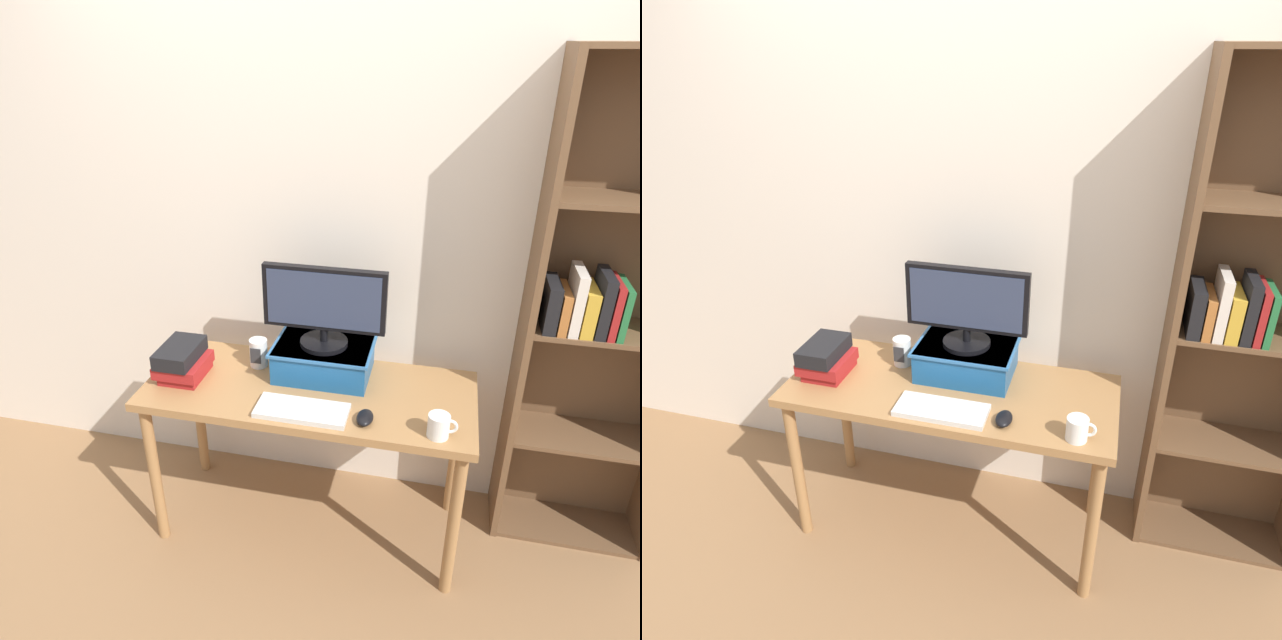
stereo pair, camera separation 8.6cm
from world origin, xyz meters
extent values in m
plane|color=olive|center=(0.00, 0.00, 0.00)|extent=(12.00, 12.00, 0.00)
cube|color=beige|center=(0.00, 0.42, 1.30)|extent=(7.00, 0.08, 2.60)
cube|color=#9E7042|center=(0.00, 0.00, 0.74)|extent=(1.38, 0.57, 0.04)
cylinder|color=#9E7042|center=(-0.64, -0.24, 0.36)|extent=(0.05, 0.05, 0.72)
cylinder|color=#9E7042|center=(0.64, -0.24, 0.36)|extent=(0.05, 0.05, 0.72)
cylinder|color=#9E7042|center=(-0.64, 0.24, 0.36)|extent=(0.05, 0.05, 0.72)
cylinder|color=#9E7042|center=(0.64, 0.24, 0.36)|extent=(0.05, 0.05, 0.72)
cube|color=brown|center=(0.85, 0.24, 1.03)|extent=(0.03, 0.28, 2.06)
cube|color=brown|center=(1.17, 0.37, 1.03)|extent=(0.67, 0.01, 2.06)
cube|color=brown|center=(1.17, 0.24, 0.01)|extent=(0.61, 0.27, 0.02)
cube|color=brown|center=(1.17, 0.24, 0.53)|extent=(0.61, 0.27, 0.02)
cube|color=brown|center=(1.17, 0.24, 1.04)|extent=(0.61, 0.27, 0.02)
cube|color=black|center=(0.92, 0.21, 1.15)|extent=(0.05, 0.20, 0.19)
cube|color=#AD662D|center=(0.96, 0.21, 1.13)|extent=(0.03, 0.20, 0.17)
cube|color=silver|center=(1.00, 0.21, 1.18)|extent=(0.04, 0.20, 0.25)
cube|color=gold|center=(1.05, 0.21, 1.14)|extent=(0.05, 0.20, 0.18)
cube|color=black|center=(1.10, 0.21, 1.17)|extent=(0.04, 0.20, 0.24)
cube|color=maroon|center=(1.14, 0.21, 1.16)|extent=(0.03, 0.20, 0.22)
cube|color=#236B38|center=(1.17, 0.21, 1.16)|extent=(0.02, 0.20, 0.21)
cube|color=#195189|center=(0.04, 0.12, 0.83)|extent=(0.40, 0.29, 0.14)
cube|color=#2D669E|center=(0.04, 0.12, 0.90)|extent=(0.42, 0.30, 0.01)
cylinder|color=black|center=(0.04, 0.12, 0.91)|extent=(0.20, 0.20, 0.02)
cylinder|color=black|center=(0.04, 0.12, 0.95)|extent=(0.03, 0.03, 0.06)
cube|color=black|center=(0.04, 0.12, 1.12)|extent=(0.52, 0.04, 0.27)
cube|color=#2D3851|center=(0.04, 0.10, 1.12)|extent=(0.47, 0.00, 0.24)
cube|color=silver|center=(0.02, -0.18, 0.77)|extent=(0.36, 0.15, 0.02)
cube|color=white|center=(0.02, -0.18, 0.78)|extent=(0.34, 0.14, 0.00)
ellipsoid|color=black|center=(0.27, -0.18, 0.78)|extent=(0.06, 0.10, 0.04)
cube|color=maroon|center=(-0.54, -0.03, 0.78)|extent=(0.17, 0.21, 0.03)
cube|color=maroon|center=(-0.55, -0.04, 0.82)|extent=(0.19, 0.22, 0.05)
cube|color=black|center=(-0.56, -0.03, 0.87)|extent=(0.15, 0.24, 0.06)
cylinder|color=white|center=(0.54, -0.21, 0.80)|extent=(0.08, 0.08, 0.09)
torus|color=white|center=(0.58, -0.21, 0.81)|extent=(0.06, 0.01, 0.06)
cylinder|color=silver|center=(-0.26, 0.12, 0.82)|extent=(0.08, 0.08, 0.13)
cube|color=#2D2D30|center=(-0.26, 0.08, 0.83)|extent=(0.05, 0.00, 0.07)
camera|label=1|loc=(0.50, -1.95, 2.08)|focal=32.00mm
camera|label=2|loc=(0.59, -1.93, 2.08)|focal=32.00mm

